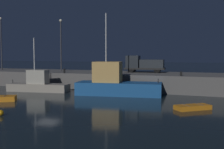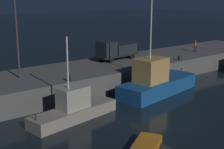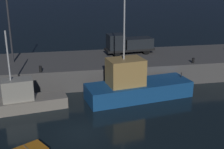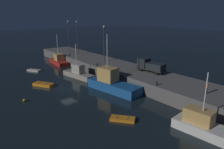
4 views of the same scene
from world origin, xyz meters
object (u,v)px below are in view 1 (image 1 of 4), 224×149
fishing_boat_white (38,84)px  lamp_post_central (61,41)px  dinghy_red_small (193,107)px  bollard_east (181,74)px  fishing_trawler_red (116,84)px  mooring_buoy_near (1,113)px  utility_truck (144,64)px  lamp_post_east (1,40)px  bollard_west (64,71)px

fishing_boat_white → lamp_post_central: lamp_post_central is taller
dinghy_red_small → bollard_east: bearing=102.9°
fishing_trawler_red → dinghy_red_small: fishing_trawler_red is taller
lamp_post_central → mooring_buoy_near: bearing=-70.8°
fishing_trawler_red → utility_truck: size_ratio=1.75×
utility_truck → bollard_east: (5.96, -5.20, -0.97)m
fishing_boat_white → bollard_east: fishing_boat_white is taller
lamp_post_east → bollard_east: bearing=-6.7°
bollard_east → dinghy_red_small: bearing=-77.1°
mooring_buoy_near → utility_truck: (5.94, 22.08, 3.25)m
dinghy_red_small → mooring_buoy_near: (-13.94, -7.94, 0.03)m
lamp_post_east → lamp_post_central: (11.73, 0.38, -0.43)m
dinghy_red_small → lamp_post_central: lamp_post_central is taller
dinghy_red_small → fishing_trawler_red: bearing=148.0°
fishing_trawler_red → lamp_post_central: size_ratio=1.27×
mooring_buoy_near → lamp_post_east: (-19.00, 20.48, 7.23)m
dinghy_red_small → bollard_west: size_ratio=5.19×
lamp_post_central → utility_truck: lamp_post_central is taller
fishing_boat_white → dinghy_red_small: (19.93, -5.08, -0.73)m
utility_truck → bollard_east: bearing=-41.1°
utility_truck → bollard_east: size_ratio=10.77×
dinghy_red_small → mooring_buoy_near: size_ratio=7.00×
lamp_post_east → bollard_east: 31.50m
lamp_post_east → utility_truck: 25.30m
bollard_west → mooring_buoy_near: bearing=-75.9°
fishing_trawler_red → utility_truck: fishing_trawler_red is taller
mooring_buoy_near → lamp_post_east: 28.86m
fishing_trawler_red → utility_truck: 8.69m
lamp_post_east → lamp_post_central: lamp_post_east is taller
dinghy_red_small → utility_truck: bearing=119.5°
utility_truck → bollard_west: 11.53m
utility_truck → bollard_west: size_ratio=9.62×
fishing_trawler_red → bollard_west: bearing=161.9°
fishing_trawler_red → dinghy_red_small: (9.32, -5.82, -1.12)m
fishing_trawler_red → mooring_buoy_near: 14.56m
fishing_trawler_red → bollard_west: fishing_trawler_red is taller
lamp_post_central → bollard_west: 6.89m
fishing_boat_white → lamp_post_east: bearing=150.2°
lamp_post_east → bollard_east: lamp_post_east is taller
mooring_buoy_near → bollard_east: bearing=54.8°
fishing_boat_white → dinghy_red_small: 20.58m
bollard_west → dinghy_red_small: bearing=-25.6°
utility_truck → lamp_post_east: bearing=-176.4°
fishing_boat_white → utility_truck: (11.93, 9.05, 2.55)m
dinghy_red_small → utility_truck: 16.57m
dinghy_red_small → mooring_buoy_near: mooring_buoy_near is taller
dinghy_red_small → bollard_east: bollard_east is taller
dinghy_red_small → mooring_buoy_near: bearing=-150.3°
dinghy_red_small → bollard_west: bearing=154.4°
mooring_buoy_near → lamp_post_central: (-7.27, 20.86, 6.80)m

